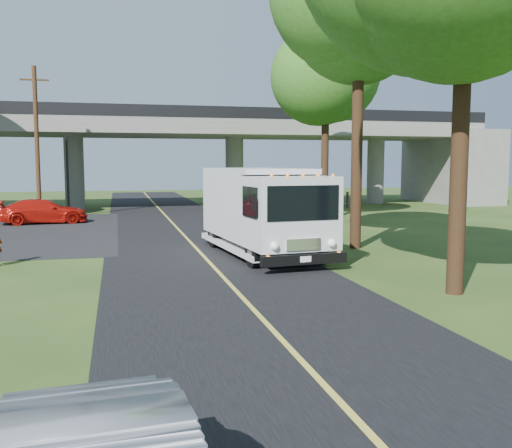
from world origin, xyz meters
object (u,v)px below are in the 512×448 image
object	(u,v)px
tree_right_far	(330,78)
red_sedan	(43,211)
utility_pole	(37,142)
traffic_signal	(67,166)
step_van	(263,208)

from	to	relation	value
tree_right_far	red_sedan	size ratio (longest dim) A/B	2.32
utility_pole	red_sedan	distance (m)	4.52
utility_pole	traffic_signal	bearing A→B (deg)	53.13
traffic_signal	step_van	bearing A→B (deg)	-65.26
step_van	red_sedan	world-z (taller)	step_van
tree_right_far	traffic_signal	bearing A→B (deg)	157.93
red_sedan	traffic_signal	bearing A→B (deg)	-21.09
tree_right_far	step_van	bearing A→B (deg)	-121.12
traffic_signal	utility_pole	bearing A→B (deg)	-126.87
step_van	red_sedan	bearing A→B (deg)	118.41
traffic_signal	tree_right_far	bearing A→B (deg)	-22.07
traffic_signal	tree_right_far	xyz separation A→B (m)	(15.21, -6.16, 5.10)
utility_pole	tree_right_far	bearing A→B (deg)	-14.00
utility_pole	red_sedan	world-z (taller)	utility_pole
traffic_signal	utility_pole	size ratio (longest dim) A/B	0.58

